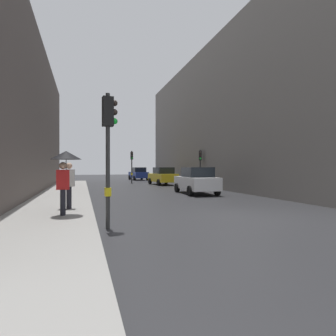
{
  "coord_description": "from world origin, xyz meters",
  "views": [
    {
      "loc": [
        -5.31,
        -8.44,
        1.75
      ],
      "look_at": [
        0.31,
        9.55,
        1.71
      ],
      "focal_mm": 29.32,
      "sensor_mm": 36.0,
      "label": 1
    }
  ],
  "objects_px": {
    "pedestrian_with_umbrella": "(65,165)",
    "traffic_light_far_median": "(132,161)",
    "car_yellow_taxi": "(163,176)",
    "pedestrian_with_black_backpack": "(68,183)",
    "traffic_light_mid_street": "(200,161)",
    "traffic_light_near_left": "(109,135)",
    "car_white_compact": "(196,181)",
    "car_blue_van": "(138,174)"
  },
  "relations": [
    {
      "from": "traffic_light_far_median",
      "to": "car_white_compact",
      "type": "distance_m",
      "value": 13.17
    },
    {
      "from": "pedestrian_with_black_backpack",
      "to": "pedestrian_with_umbrella",
      "type": "bearing_deg",
      "value": -90.47
    },
    {
      "from": "car_yellow_taxi",
      "to": "pedestrian_with_black_backpack",
      "type": "relative_size",
      "value": 2.44
    },
    {
      "from": "traffic_light_near_left",
      "to": "car_white_compact",
      "type": "distance_m",
      "value": 11.04
    },
    {
      "from": "traffic_light_far_median",
      "to": "car_blue_van",
      "type": "distance_m",
      "value": 8.56
    },
    {
      "from": "traffic_light_mid_street",
      "to": "pedestrian_with_black_backpack",
      "type": "distance_m",
      "value": 15.21
    },
    {
      "from": "car_white_compact",
      "to": "traffic_light_far_median",
      "type": "bearing_deg",
      "value": 99.04
    },
    {
      "from": "car_yellow_taxi",
      "to": "car_white_compact",
      "type": "height_order",
      "value": "same"
    },
    {
      "from": "car_yellow_taxi",
      "to": "car_white_compact",
      "type": "relative_size",
      "value": 1.01
    },
    {
      "from": "pedestrian_with_umbrella",
      "to": "traffic_light_far_median",
      "type": "bearing_deg",
      "value": 74.03
    },
    {
      "from": "car_white_compact",
      "to": "pedestrian_with_umbrella",
      "type": "bearing_deg",
      "value": -138.06
    },
    {
      "from": "car_yellow_taxi",
      "to": "traffic_light_far_median",
      "type": "bearing_deg",
      "value": 130.36
    },
    {
      "from": "car_blue_van",
      "to": "car_white_compact",
      "type": "bearing_deg",
      "value": -90.74
    },
    {
      "from": "car_blue_van",
      "to": "pedestrian_with_umbrella",
      "type": "distance_m",
      "value": 29.1
    },
    {
      "from": "pedestrian_with_black_backpack",
      "to": "traffic_light_mid_street",
      "type": "bearing_deg",
      "value": 46.34
    },
    {
      "from": "traffic_light_near_left",
      "to": "pedestrian_with_umbrella",
      "type": "relative_size",
      "value": 1.8
    },
    {
      "from": "traffic_light_far_median",
      "to": "pedestrian_with_black_backpack",
      "type": "distance_m",
      "value": 19.3
    },
    {
      "from": "traffic_light_near_left",
      "to": "traffic_light_mid_street",
      "type": "distance_m",
      "value": 16.97
    },
    {
      "from": "car_yellow_taxi",
      "to": "car_blue_van",
      "type": "bearing_deg",
      "value": 91.51
    },
    {
      "from": "car_white_compact",
      "to": "car_blue_van",
      "type": "relative_size",
      "value": 0.99
    },
    {
      "from": "car_yellow_taxi",
      "to": "car_white_compact",
      "type": "distance_m",
      "value": 9.85
    },
    {
      "from": "traffic_light_far_median",
      "to": "traffic_light_mid_street",
      "type": "bearing_deg",
      "value": -57.18
    },
    {
      "from": "pedestrian_with_black_backpack",
      "to": "car_yellow_taxi",
      "type": "bearing_deg",
      "value": 61.56
    },
    {
      "from": "car_yellow_taxi",
      "to": "pedestrian_with_black_backpack",
      "type": "height_order",
      "value": "pedestrian_with_black_backpack"
    },
    {
      "from": "traffic_light_near_left",
      "to": "pedestrian_with_black_backpack",
      "type": "distance_m",
      "value": 3.82
    },
    {
      "from": "car_white_compact",
      "to": "traffic_light_mid_street",
      "type": "bearing_deg",
      "value": 63.48
    },
    {
      "from": "traffic_light_mid_street",
      "to": "car_white_compact",
      "type": "bearing_deg",
      "value": -116.52
    },
    {
      "from": "traffic_light_mid_street",
      "to": "pedestrian_with_black_backpack",
      "type": "bearing_deg",
      "value": -133.66
    },
    {
      "from": "traffic_light_near_left",
      "to": "car_white_compact",
      "type": "xyz_separation_m",
      "value": [
        6.48,
        8.77,
        -1.78
      ]
    },
    {
      "from": "traffic_light_near_left",
      "to": "traffic_light_far_median",
      "type": "relative_size",
      "value": 1.08
    },
    {
      "from": "traffic_light_far_median",
      "to": "car_white_compact",
      "type": "xyz_separation_m",
      "value": [
        2.06,
        -12.92,
        -1.58
      ]
    },
    {
      "from": "car_blue_van",
      "to": "traffic_light_mid_street",
      "type": "bearing_deg",
      "value": -80.97
    },
    {
      "from": "car_blue_van",
      "to": "pedestrian_with_black_backpack",
      "type": "distance_m",
      "value": 27.67
    },
    {
      "from": "traffic_light_mid_street",
      "to": "car_blue_van",
      "type": "relative_size",
      "value": 0.77
    },
    {
      "from": "traffic_light_far_median",
      "to": "pedestrian_with_black_backpack",
      "type": "relative_size",
      "value": 2.01
    },
    {
      "from": "traffic_light_far_median",
      "to": "pedestrian_with_umbrella",
      "type": "distance_m",
      "value": 20.68
    },
    {
      "from": "traffic_light_near_left",
      "to": "car_yellow_taxi",
      "type": "distance_m",
      "value": 19.97
    },
    {
      "from": "traffic_light_far_median",
      "to": "pedestrian_with_black_backpack",
      "type": "height_order",
      "value": "traffic_light_far_median"
    },
    {
      "from": "traffic_light_near_left",
      "to": "pedestrian_with_black_backpack",
      "type": "xyz_separation_m",
      "value": [
        -1.25,
        3.28,
        -1.5
      ]
    },
    {
      "from": "pedestrian_with_black_backpack",
      "to": "car_white_compact",
      "type": "bearing_deg",
      "value": 35.36
    },
    {
      "from": "traffic_light_mid_street",
      "to": "pedestrian_with_umbrella",
      "type": "relative_size",
      "value": 1.55
    },
    {
      "from": "pedestrian_with_umbrella",
      "to": "traffic_light_mid_street",
      "type": "bearing_deg",
      "value": 49.89
    }
  ]
}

